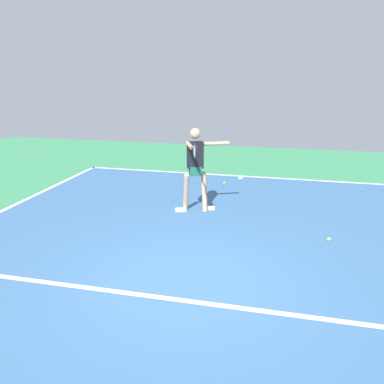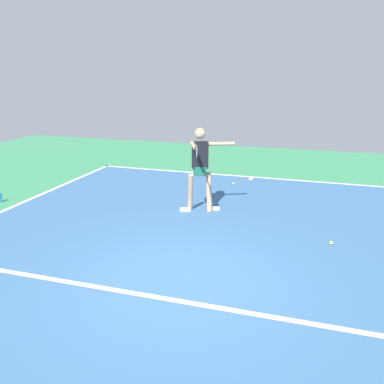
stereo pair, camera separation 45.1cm
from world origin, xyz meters
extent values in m
plane|color=#388456|center=(0.00, 0.00, 0.00)|extent=(22.76, 22.76, 0.00)
cube|color=#38608E|center=(0.00, 0.00, 0.00)|extent=(9.63, 12.96, 0.00)
cube|color=white|center=(0.00, -6.43, 0.00)|extent=(9.63, 0.10, 0.01)
cube|color=white|center=(0.00, 0.52, 0.00)|extent=(7.22, 0.10, 0.01)
cube|color=white|center=(0.00, -6.23, 0.00)|extent=(0.10, 0.30, 0.01)
cylinder|color=tan|center=(0.43, -3.20, 0.43)|extent=(0.24, 0.36, 0.88)
cube|color=white|center=(0.33, -3.25, 0.04)|extent=(0.26, 0.19, 0.07)
cylinder|color=tan|center=(0.81, -3.04, 0.43)|extent=(0.24, 0.36, 0.88)
cube|color=white|center=(0.92, -2.99, 0.04)|extent=(0.26, 0.19, 0.07)
cube|color=#1E664C|center=(0.62, -3.12, 0.91)|extent=(0.31, 0.28, 0.20)
cube|color=black|center=(0.62, -3.12, 1.25)|extent=(0.38, 0.30, 0.57)
sphere|color=tan|center=(0.62, -3.12, 1.71)|extent=(0.23, 0.23, 0.23)
cylinder|color=tan|center=(0.20, -3.30, 1.49)|extent=(0.55, 0.30, 0.08)
cylinder|color=tan|center=(0.67, -2.79, 1.52)|extent=(0.30, 0.55, 0.08)
cylinder|color=black|center=(0.51, -2.43, 1.52)|extent=(0.11, 0.21, 0.03)
torus|color=black|center=(0.41, -2.20, 1.52)|extent=(0.14, 0.28, 0.29)
cylinder|color=silver|center=(0.41, -2.20, 1.52)|extent=(0.10, 0.23, 0.25)
sphere|color=#CCE033|center=(0.35, -5.46, 0.03)|extent=(0.07, 0.07, 0.07)
sphere|color=#C6E53D|center=(-2.14, -2.05, 0.03)|extent=(0.07, 0.07, 0.07)
camera|label=1|loc=(-1.34, 5.20, 2.97)|focal=38.10mm
camera|label=2|loc=(-1.77, 5.07, 2.97)|focal=38.10mm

